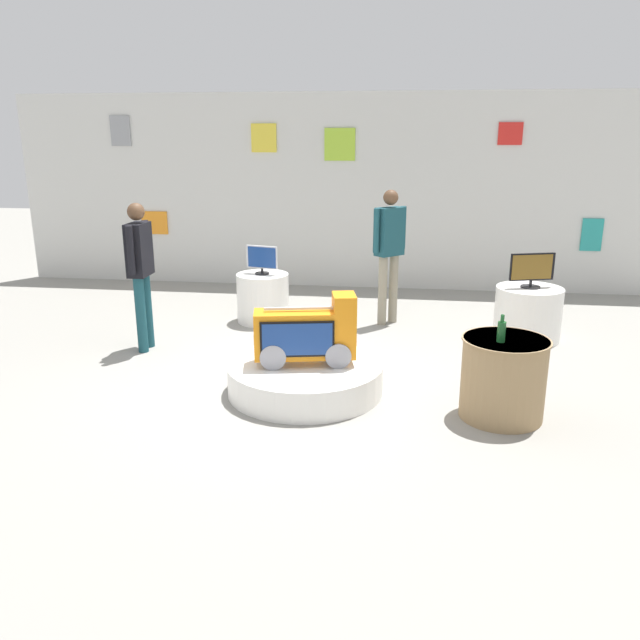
% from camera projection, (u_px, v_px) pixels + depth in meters
% --- Properties ---
extents(ground_plane, '(30.00, 30.00, 0.00)m').
position_uv_depth(ground_plane, '(286.00, 380.00, 6.69)').
color(ground_plane, gray).
extents(back_wall_display, '(10.82, 0.13, 3.17)m').
position_uv_depth(back_wall_display, '(333.00, 192.00, 10.47)').
color(back_wall_display, silver).
rests_on(back_wall_display, ground).
extents(main_display_pedestal, '(1.56, 1.56, 0.30)m').
position_uv_depth(main_display_pedestal, '(305.00, 378.00, 6.35)').
color(main_display_pedestal, white).
rests_on(main_display_pedestal, ground).
extents(novelty_firetruck_tv, '(1.04, 0.53, 0.71)m').
position_uv_depth(novelty_firetruck_tv, '(307.00, 336.00, 6.23)').
color(novelty_firetruck_tv, gray).
rests_on(novelty_firetruck_tv, main_display_pedestal).
extents(display_pedestal_left_rear, '(0.82, 0.82, 0.67)m').
position_uv_depth(display_pedestal_left_rear, '(528.00, 313.00, 7.96)').
color(display_pedestal_left_rear, white).
rests_on(display_pedestal_left_rear, ground).
extents(tv_on_left_rear, '(0.56, 0.24, 0.43)m').
position_uv_depth(tv_on_left_rear, '(532.00, 269.00, 7.80)').
color(tv_on_left_rear, black).
rests_on(tv_on_left_rear, display_pedestal_left_rear).
extents(display_pedestal_center_rear, '(0.72, 0.72, 0.67)m').
position_uv_depth(display_pedestal_center_rear, '(263.00, 298.00, 8.73)').
color(display_pedestal_center_rear, white).
rests_on(display_pedestal_center_rear, ground).
extents(tv_on_center_rear, '(0.45, 0.20, 0.39)m').
position_uv_depth(tv_on_center_rear, '(262.00, 259.00, 8.58)').
color(tv_on_center_rear, black).
rests_on(tv_on_center_rear, display_pedestal_center_rear).
extents(side_table_round, '(0.78, 0.78, 0.75)m').
position_uv_depth(side_table_round, '(503.00, 377.00, 5.72)').
color(side_table_round, '#9E7F56').
rests_on(side_table_round, ground).
extents(bottle_on_side_table, '(0.07, 0.07, 0.25)m').
position_uv_depth(bottle_on_side_table, '(501.00, 331.00, 5.52)').
color(bottle_on_side_table, '#195926').
rests_on(bottle_on_side_table, side_table_round).
extents(shopper_browsing_near_truck, '(0.42, 0.42, 1.82)m').
position_uv_depth(shopper_browsing_near_truck, '(389.00, 246.00, 8.44)').
color(shopper_browsing_near_truck, gray).
rests_on(shopper_browsing_near_truck, ground).
extents(shopper_browsing_rear, '(0.21, 0.56, 1.76)m').
position_uv_depth(shopper_browsing_rear, '(140.00, 265.00, 7.38)').
color(shopper_browsing_rear, '#194751').
rests_on(shopper_browsing_rear, ground).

